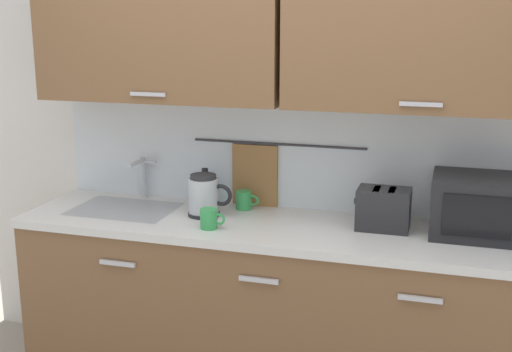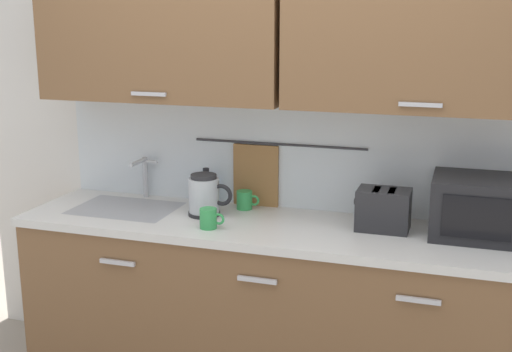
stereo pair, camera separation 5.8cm
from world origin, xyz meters
The scene contains 9 objects.
counter_unit centered at (-0.01, 0.30, 0.46)m, with size 2.53×0.64×0.90m.
back_wall_assembly centered at (0.00, 0.53, 1.52)m, with size 3.70×0.41×2.50m.
sink_faucet centered at (-0.82, 0.53, 1.04)m, with size 0.09×0.17×0.22m.
microwave centered at (0.93, 0.41, 1.04)m, with size 0.46×0.35×0.27m.
electric_kettle centered at (-0.38, 0.33, 1.00)m, with size 0.23×0.16×0.21m.
dish_soap_bottle centered at (-0.45, 0.51, 0.99)m, with size 0.06×0.06×0.20m.
mug_near_sink centered at (-0.23, 0.49, 0.95)m, with size 0.12×0.08×0.09m.
toaster centered at (0.49, 0.38, 1.00)m, with size 0.26×0.17×0.19m.
mug_by_kettle centered at (-0.29, 0.14, 0.95)m, with size 0.12×0.08×0.09m.
Camera 2 is at (0.83, -2.59, 1.87)m, focal length 46.58 mm.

